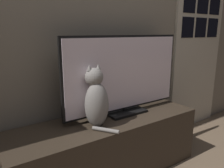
# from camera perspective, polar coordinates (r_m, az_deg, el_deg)

# --- Properties ---
(wall_back) EXTENTS (4.80, 0.05, 2.60)m
(wall_back) POSITION_cam_1_polar(r_m,az_deg,el_deg) (1.89, -6.39, 17.29)
(wall_back) COLOR #756B5B
(wall_back) RESTS_ON ground_plane
(tv_stand) EXTENTS (1.59, 0.49, 0.48)m
(tv_stand) POSITION_cam_1_polar(r_m,az_deg,el_deg) (1.88, -1.20, -16.17)
(tv_stand) COLOR #33281E
(tv_stand) RESTS_ON ground_plane
(tv) EXTENTS (1.13, 0.21, 0.66)m
(tv) POSITION_cam_1_polar(r_m,az_deg,el_deg) (1.84, 3.43, 2.19)
(tv) COLOR black
(tv) RESTS_ON tv_stand
(cat) EXTENTS (0.18, 0.31, 0.47)m
(cat) POSITION_cam_1_polar(r_m,az_deg,el_deg) (1.60, -4.20, -4.18)
(cat) COLOR gray
(cat) RESTS_ON tv_stand
(door) EXTENTS (0.84, 0.04, 2.05)m
(door) POSITION_cam_1_polar(r_m,az_deg,el_deg) (2.86, 21.61, 10.03)
(door) COLOR #B2A893
(door) RESTS_ON ground_plane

